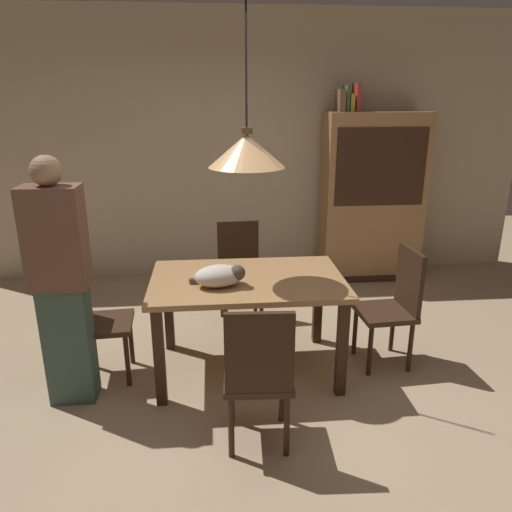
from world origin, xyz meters
name	(u,v)px	position (x,y,z in m)	size (l,w,h in m)	color
ground	(272,398)	(0.00, 0.00, 0.00)	(10.00, 10.00, 0.00)	tan
back_wall	(244,148)	(0.00, 2.65, 1.45)	(6.40, 0.10, 2.90)	beige
dining_table	(248,291)	(-0.14, 0.41, 0.65)	(1.40, 0.90, 0.75)	#A87A4C
chair_far_back	(240,268)	(-0.14, 1.29, 0.51)	(0.43, 0.43, 0.93)	#382316
chair_right_side	(395,302)	(0.99, 0.41, 0.51)	(0.43, 0.43, 0.93)	#382316
chair_left_side	(92,314)	(-1.26, 0.40, 0.51)	(0.43, 0.43, 0.93)	#382316
chair_near_front	(259,372)	(-0.14, -0.47, 0.51)	(0.42, 0.42, 0.93)	#382316
cat_sleeping	(221,276)	(-0.33, 0.27, 0.83)	(0.40, 0.28, 0.16)	beige
pendant_lamp	(247,150)	(-0.14, 0.41, 1.66)	(0.52, 0.52, 1.30)	#E0A86B
hutch_bookcase	(371,201)	(1.40, 2.32, 0.89)	(1.12, 0.45, 1.85)	#A87A4C
book_brown_thick	(340,101)	(0.99, 2.32, 1.96)	(0.06, 0.24, 0.22)	brown
book_green_slim	(346,99)	(1.05, 2.32, 1.98)	(0.03, 0.20, 0.26)	#427A4C
book_yellow_short	(350,103)	(1.10, 2.32, 1.94)	(0.04, 0.20, 0.18)	gold
book_red_tall	(356,98)	(1.15, 2.32, 1.99)	(0.04, 0.22, 0.28)	#B73833
person_standing	(62,285)	(-1.36, 0.14, 0.85)	(0.36, 0.22, 1.68)	#3D564C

